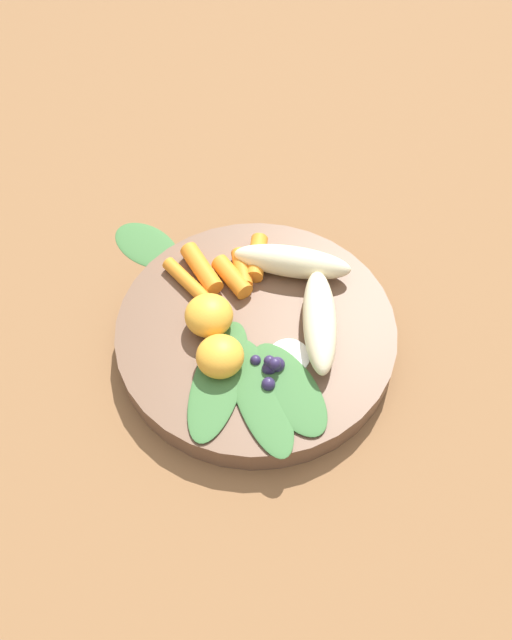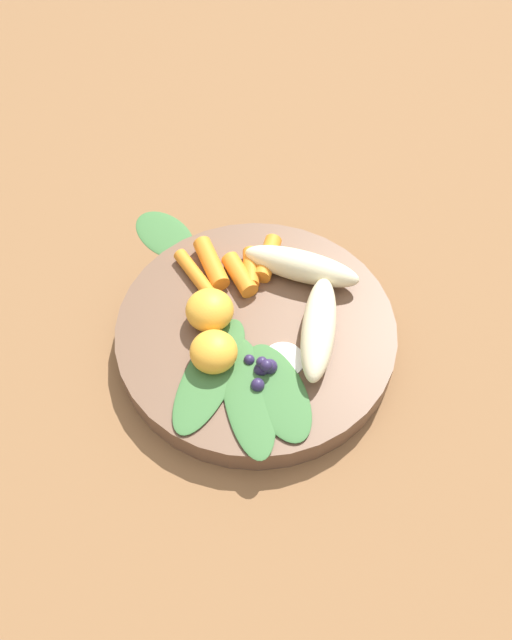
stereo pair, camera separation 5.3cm
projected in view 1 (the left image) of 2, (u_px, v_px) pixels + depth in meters
ground_plane at (256, 342)px, 0.69m from camera, size 2.40×2.40×0.00m
bowl at (256, 334)px, 0.67m from camera, size 0.28×0.28×0.03m
banana_peeled_left at (292, 262)px, 0.69m from camera, size 0.12×0.08×0.03m
banana_peeled_right at (320, 321)px, 0.64m from camera, size 0.10×0.12×0.03m
orange_segment_near at (222, 357)px, 0.62m from camera, size 0.04×0.04×0.03m
orange_segment_far at (209, 315)px, 0.65m from camera, size 0.05×0.05×0.04m
carrot_front at (257, 257)px, 0.70m from camera, size 0.04×0.06×0.02m
carrot_mid_left at (242, 269)px, 0.69m from camera, size 0.04×0.04×0.02m
carrot_mid_right at (232, 277)px, 0.69m from camera, size 0.05×0.03×0.02m
carrot_rear at (202, 268)px, 0.69m from camera, size 0.06×0.04×0.02m
carrot_small at (188, 280)px, 0.69m from camera, size 0.07×0.03×0.01m
blueberry_pile at (270, 368)px, 0.62m from camera, size 0.04×0.04×0.02m
coconut_shred_patch at (289, 357)px, 0.64m from camera, size 0.04×0.04×0.00m
kale_leaf_left at (219, 379)px, 0.62m from camera, size 0.10×0.14×0.01m
kale_leaf_right at (260, 395)px, 0.61m from camera, size 0.13×0.11×0.01m
kale_leaf_rear at (288, 388)px, 0.62m from camera, size 0.12×0.09×0.01m
kale_leaf_stray at (146, 244)px, 0.76m from camera, size 0.09×0.06×0.01m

